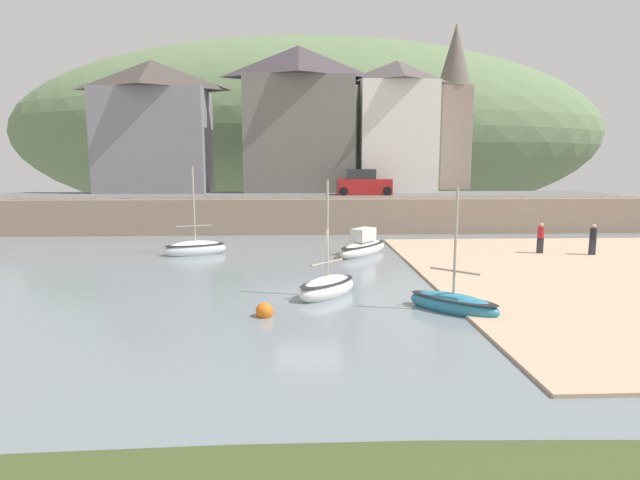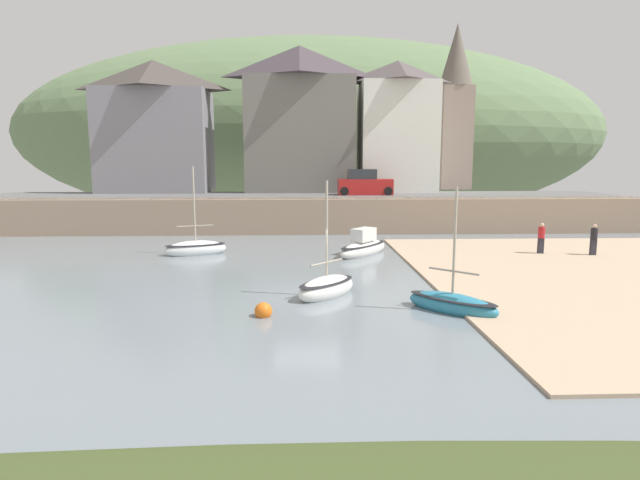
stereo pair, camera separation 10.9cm
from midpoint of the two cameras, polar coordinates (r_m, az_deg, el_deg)
ground at (r=10.86m, az=7.14°, el=-17.68°), size 48.00×41.00×0.61m
quay_seawall at (r=36.83m, az=-1.95°, el=3.00°), size 48.00×9.40×2.40m
hillside_backdrop at (r=74.47m, az=-0.96°, el=11.46°), size 80.00×44.00×24.69m
waterfront_building_left at (r=46.00m, az=-17.73°, el=11.76°), size 9.05×5.74×10.64m
waterfront_building_centre at (r=44.49m, az=-2.41°, el=13.08°), size 9.20×5.07×11.86m
waterfront_building_right at (r=45.20m, az=8.20°, el=12.20°), size 6.52×5.18×10.74m
church_with_spire at (r=50.65m, az=14.32°, el=14.09°), size 3.00×3.00×14.75m
sailboat_far_left at (r=18.05m, az=14.16°, el=-6.72°), size 3.03×2.91×4.32m
rowboat_small_beached at (r=19.43m, az=0.64°, el=-5.22°), size 2.74×2.86×4.49m
motorboat_with_cabin at (r=28.76m, az=-13.55°, el=-0.92°), size 3.44×2.13×4.90m
sailboat_tall_mast at (r=28.05m, az=4.62°, el=-0.78°), size 3.41×3.85×1.63m
parked_car_near_slipway at (r=40.20m, az=4.68°, el=6.09°), size 4.12×1.82×1.95m
person_on_slipway at (r=30.72m, az=27.55°, el=0.20°), size 0.34×0.34×1.62m
person_near_water at (r=30.07m, az=22.84°, el=0.34°), size 0.34×0.34×1.62m
mooring_buoy at (r=17.09m, az=-6.26°, el=-7.72°), size 0.57×0.57×0.57m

